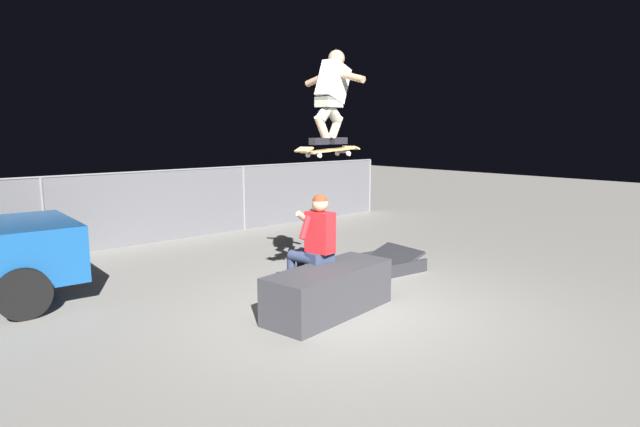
% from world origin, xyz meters
% --- Properties ---
extents(ground_plane, '(40.00, 40.00, 0.00)m').
position_xyz_m(ground_plane, '(0.00, 0.00, 0.00)').
color(ground_plane, gray).
extents(ledge_box_main, '(1.78, 0.89, 0.55)m').
position_xyz_m(ledge_box_main, '(-0.28, 0.06, 0.28)').
color(ledge_box_main, '#38383D').
rests_on(ledge_box_main, ground).
extents(person_sitting_on_ledge, '(0.60, 0.78, 1.39)m').
position_xyz_m(person_sitting_on_ledge, '(-0.18, 0.46, 0.79)').
color(person_sitting_on_ledge, '#2D3856').
rests_on(person_sitting_on_ledge, ground).
extents(skateboard, '(1.04, 0.34, 0.13)m').
position_xyz_m(skateboard, '(0.01, 0.37, 1.91)').
color(skateboard, '#AD8451').
extents(skater_airborne, '(0.63, 0.89, 1.12)m').
position_xyz_m(skater_airborne, '(0.06, 0.38, 2.59)').
color(skater_airborne, black).
extents(kicker_ramp, '(1.16, 1.01, 0.41)m').
position_xyz_m(kicker_ramp, '(1.67, 0.95, 0.07)').
color(kicker_ramp, '#28282D').
rests_on(kicker_ramp, ground).
extents(fence_back, '(12.05, 0.05, 1.40)m').
position_xyz_m(fence_back, '(0.00, 5.25, 0.74)').
color(fence_back, slate).
rests_on(fence_back, ground).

